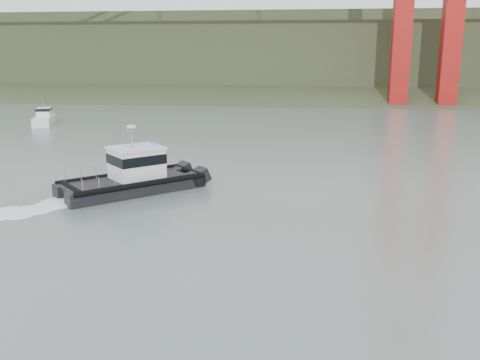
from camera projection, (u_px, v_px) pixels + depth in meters
The scene contains 4 objects.
ground at pixel (215, 287), 22.16m from camera, with size 400.00×400.00×0.00m, color slate.
headlands at pixel (301, 59), 141.25m from camera, with size 500.00×105.36×27.12m.
patrol_boat at pixel (133, 175), 36.88m from camera, with size 9.56×9.41×4.77m.
motorboat at pixel (44, 118), 69.69m from camera, with size 4.02×6.64×3.47m.
Camera 1 is at (3.80, -20.14, 9.61)m, focal length 40.00 mm.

